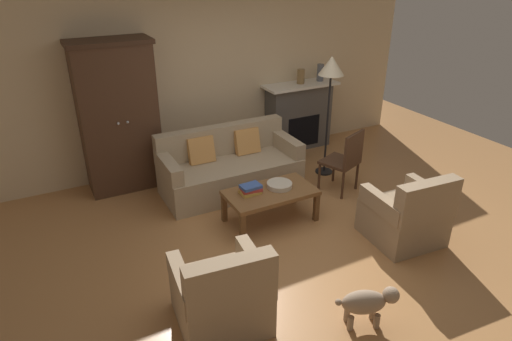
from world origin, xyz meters
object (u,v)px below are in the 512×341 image
at_px(dog, 367,302).
at_px(couch, 229,168).
at_px(coffee_table, 270,195).
at_px(armchair_near_right, 406,217).
at_px(mantel_vase_bronze, 301,76).
at_px(mantel_vase_slate, 320,73).
at_px(fireplace, 299,115).
at_px(fruit_bowl, 279,185).
at_px(armoire, 118,117).
at_px(side_chair_wooden, 345,158).
at_px(floor_lamp, 331,73).
at_px(armchair_near_left, 222,296).
at_px(book_stack, 251,189).

bearing_deg(dog, couch, 90.02).
distance_m(coffee_table, armchair_near_right, 1.60).
height_order(couch, mantel_vase_bronze, mantel_vase_bronze).
relative_size(coffee_table, mantel_vase_slate, 3.98).
distance_m(fireplace, fruit_bowl, 2.33).
bearing_deg(mantel_vase_slate, dog, -118.67).
relative_size(coffee_table, armchair_near_right, 1.25).
height_order(armoire, side_chair_wooden, armoire).
bearing_deg(couch, side_chair_wooden, -30.71).
bearing_deg(dog, fruit_bowl, 83.03).
distance_m(mantel_vase_slate, floor_lamp, 1.20).
relative_size(fireplace, mantel_vase_bronze, 5.40).
height_order(fruit_bowl, mantel_vase_slate, mantel_vase_slate).
height_order(armchair_near_left, dog, armchair_near_left).
height_order(book_stack, floor_lamp, floor_lamp).
bearing_deg(mantel_vase_slate, book_stack, -140.99).
bearing_deg(coffee_table, armoire, 127.23).
bearing_deg(armchair_near_right, armchair_near_left, -174.42).
bearing_deg(couch, armchair_near_left, -115.96).
relative_size(armchair_near_right, floor_lamp, 0.50).
height_order(fireplace, floor_lamp, floor_lamp).
distance_m(armoire, mantel_vase_bronze, 2.96).
relative_size(fruit_bowl, floor_lamp, 0.18).
relative_size(book_stack, mantel_vase_slate, 0.96).
distance_m(fireplace, armchair_near_left, 4.27).
relative_size(mantel_vase_slate, armchair_near_left, 0.31).
relative_size(fireplace, armchair_near_left, 1.43).
bearing_deg(armchair_near_right, mantel_vase_slate, 74.83).
distance_m(fruit_bowl, armchair_near_right, 1.53).
height_order(fireplace, armoire, armoire).
bearing_deg(fireplace, armchair_near_left, -131.42).
relative_size(fireplace, book_stack, 4.75).
distance_m(fireplace, book_stack, 2.57).
xyz_separation_m(couch, book_stack, (-0.15, -0.95, 0.16)).
relative_size(mantel_vase_bronze, armchair_near_right, 0.27).
xyz_separation_m(armchair_near_right, floor_lamp, (0.24, 1.91, 1.22)).
xyz_separation_m(mantel_vase_bronze, armchair_near_left, (-2.82, -3.18, -0.92)).
xyz_separation_m(mantel_vase_slate, side_chair_wooden, (-0.69, -1.66, -0.75)).
xyz_separation_m(mantel_vase_bronze, side_chair_wooden, (-0.31, -1.66, -0.72)).
relative_size(fireplace, coffee_table, 1.15).
xyz_separation_m(fruit_bowl, dog, (-0.24, -1.96, -0.20)).
relative_size(armoire, dog, 3.81).
bearing_deg(floor_lamp, fireplace, 80.23).
distance_m(coffee_table, book_stack, 0.27).
bearing_deg(couch, armchair_near_right, -58.93).
relative_size(book_stack, dog, 0.49).
distance_m(couch, floor_lamp, 1.94).
xyz_separation_m(armchair_near_right, dog, (-1.26, -0.83, -0.07)).
bearing_deg(dog, fireplace, 66.07).
relative_size(couch, book_stack, 7.25).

